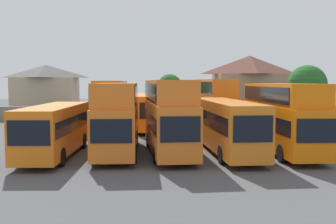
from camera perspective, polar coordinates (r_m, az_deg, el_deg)
name	(u,v)px	position (r m, az deg, el deg)	size (l,w,h in m)	color
ground	(158,125)	(44.17, -1.52, -1.87)	(140.00, 140.00, 0.00)	#4C4C4F
depot_boundary_wall	(155,113)	(49.53, -1.85, -0.14)	(56.00, 0.50, 1.80)	gray
bus_1	(55,127)	(26.29, -16.08, -2.17)	(3.12, 10.24, 3.30)	orange
bus_2	(117,114)	(26.39, -7.37, -0.30)	(2.76, 10.17, 4.73)	orange
bus_3	(168,112)	(26.19, 0.07, -0.07)	(2.91, 10.62, 4.93)	orange
bus_4	(226,123)	(26.92, 8.41, -1.61)	(2.70, 11.96, 3.54)	orange
bus_5	(282,113)	(27.95, 16.21, -0.21)	(2.92, 11.32, 4.70)	orange
bus_6	(112,102)	(39.49, -8.21, 1.38)	(2.94, 11.21, 4.92)	orange
bus_7	(148,110)	(39.61, -2.94, 0.33)	(2.94, 11.10, 3.53)	orange
bus_8	(182,110)	(39.99, 2.11, 0.33)	(3.34, 12.08, 3.47)	orange
bus_9	(213,101)	(40.47, 6.60, 1.59)	(2.68, 11.78, 5.07)	orange
house_terrace_left	(46,90)	(59.08, -17.29, 3.11)	(8.81, 7.41, 7.26)	tan
house_terrace_centre	(249,85)	(59.08, 11.74, 3.92)	(10.41, 6.61, 8.66)	#9E7A60
tree_left_of_lot	(170,87)	(52.01, 0.26, 3.70)	(3.27, 3.27, 5.87)	brown
tree_right_of_lot	(307,85)	(51.81, 19.57, 3.76)	(4.84, 4.84, 6.92)	brown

